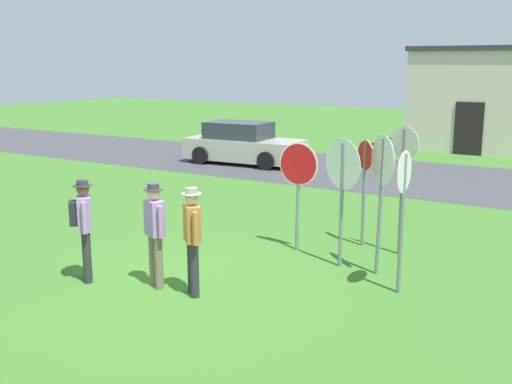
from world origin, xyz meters
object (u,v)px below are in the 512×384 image
(stop_sign_rear_left, at_px, (365,176))
(person_in_blue, at_px, (155,229))
(stop_sign_center_cluster, at_px, (403,170))
(person_in_dark_shirt, at_px, (84,223))
(parked_car_on_street, at_px, (243,145))
(stop_sign_tallest, at_px, (403,199))
(stop_sign_leaning_right, at_px, (342,179))
(stop_sign_far_back, at_px, (382,179))
(person_on_left, at_px, (192,235))
(stop_sign_leaning_left, at_px, (298,177))

(stop_sign_rear_left, height_order, person_in_blue, stop_sign_rear_left)
(stop_sign_center_cluster, height_order, person_in_dark_shirt, stop_sign_center_cluster)
(parked_car_on_street, height_order, stop_sign_tallest, stop_sign_tallest)
(stop_sign_tallest, relative_size, stop_sign_leaning_right, 0.99)
(stop_sign_leaning_right, bearing_deg, person_in_dark_shirt, -139.43)
(stop_sign_center_cluster, bearing_deg, stop_sign_tallest, -72.60)
(parked_car_on_street, relative_size, person_in_blue, 2.53)
(stop_sign_rear_left, xyz_separation_m, person_in_blue, (-2.07, -3.92, -0.44))
(parked_car_on_street, relative_size, stop_sign_far_back, 1.80)
(stop_sign_center_cluster, relative_size, person_on_left, 1.42)
(stop_sign_leaning_right, height_order, stop_sign_far_back, stop_sign_far_back)
(person_in_blue, bearing_deg, stop_sign_rear_left, 62.10)
(person_in_blue, xyz_separation_m, person_on_left, (0.73, 0.03, 0.00))
(parked_car_on_street, height_order, person_in_blue, person_in_blue)
(parked_car_on_street, relative_size, stop_sign_leaning_left, 2.06)
(person_in_dark_shirt, relative_size, person_on_left, 1.00)
(stop_sign_tallest, xyz_separation_m, person_in_blue, (-3.50, -1.79, -0.56))
(stop_sign_rear_left, bearing_deg, stop_sign_leaning_right, -85.30)
(stop_sign_far_back, height_order, person_on_left, stop_sign_far_back)
(person_in_blue, distance_m, person_on_left, 0.73)
(stop_sign_leaning_right, distance_m, person_in_dark_shirt, 4.50)
(stop_sign_far_back, xyz_separation_m, person_on_left, (-2.19, -2.44, -0.71))
(stop_sign_rear_left, height_order, person_in_dark_shirt, stop_sign_rear_left)
(stop_sign_far_back, distance_m, person_in_blue, 3.89)
(stop_sign_leaning_right, relative_size, person_in_blue, 1.34)
(stop_sign_center_cluster, distance_m, person_in_blue, 4.78)
(person_in_blue, bearing_deg, stop_sign_leaning_left, 70.49)
(stop_sign_tallest, height_order, person_in_dark_shirt, stop_sign_tallest)
(stop_sign_far_back, bearing_deg, person_in_dark_shirt, -145.17)
(stop_sign_rear_left, bearing_deg, stop_sign_far_back, -59.62)
(stop_sign_leaning_right, bearing_deg, stop_sign_far_back, -2.77)
(parked_car_on_street, bearing_deg, stop_sign_rear_left, -44.77)
(stop_sign_leaning_left, bearing_deg, stop_sign_center_cluster, 22.14)
(stop_sign_leaning_right, distance_m, person_in_blue, 3.39)
(person_in_blue, bearing_deg, stop_sign_tallest, 27.03)
(stop_sign_tallest, xyz_separation_m, person_on_left, (-2.77, -1.76, -0.56))
(stop_sign_far_back, bearing_deg, parked_car_on_street, 133.21)
(stop_sign_far_back, bearing_deg, stop_sign_leaning_left, 163.95)
(stop_sign_center_cluster, relative_size, stop_sign_leaning_right, 1.06)
(stop_sign_tallest, height_order, stop_sign_far_back, stop_sign_far_back)
(stop_sign_tallest, bearing_deg, stop_sign_far_back, 130.54)
(stop_sign_center_cluster, distance_m, stop_sign_leaning_right, 1.43)
(stop_sign_center_cluster, distance_m, person_in_dark_shirt, 5.85)
(stop_sign_rear_left, xyz_separation_m, person_on_left, (-1.34, -3.89, -0.44))
(parked_car_on_street, height_order, person_on_left, person_on_left)
(parked_car_on_street, relative_size, person_in_dark_shirt, 2.53)
(person_in_dark_shirt, relative_size, person_in_blue, 1.00)
(person_on_left, bearing_deg, stop_sign_center_cluster, 59.85)
(parked_car_on_street, distance_m, person_in_blue, 12.53)
(stop_sign_tallest, relative_size, person_in_blue, 1.33)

